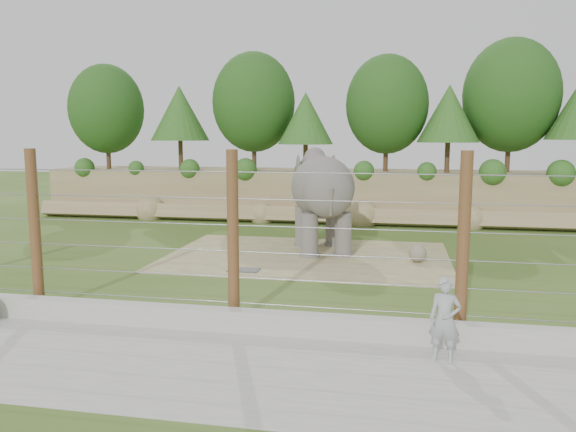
% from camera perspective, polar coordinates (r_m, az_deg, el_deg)
% --- Properties ---
extents(ground, '(90.00, 90.00, 0.00)m').
position_cam_1_polar(ground, '(17.43, -1.26, -6.13)').
color(ground, '#385517').
rests_on(ground, ground).
extents(back_embankment, '(30.00, 5.52, 8.77)m').
position_cam_1_polar(back_embankment, '(29.33, 5.17, 7.45)').
color(back_embankment, '#8C7350').
rests_on(back_embankment, ground).
extents(dirt_patch, '(10.00, 7.00, 0.02)m').
position_cam_1_polar(dirt_patch, '(20.20, 1.94, -4.11)').
color(dirt_patch, '#908055').
rests_on(dirt_patch, ground).
extents(drain_grate, '(1.00, 0.60, 0.03)m').
position_cam_1_polar(drain_grate, '(18.14, -4.52, -5.47)').
color(drain_grate, '#262628').
rests_on(drain_grate, dirt_patch).
extents(elephant, '(3.20, 4.98, 3.73)m').
position_cam_1_polar(elephant, '(20.88, 3.51, 1.44)').
color(elephant, '#665F5B').
rests_on(elephant, ground).
extents(stone_ball, '(0.60, 0.60, 0.60)m').
position_cam_1_polar(stone_ball, '(19.71, 13.04, -3.71)').
color(stone_ball, gray).
rests_on(stone_ball, dirt_patch).
extents(retaining_wall, '(26.00, 0.35, 0.50)m').
position_cam_1_polar(retaining_wall, '(12.71, -6.14, -10.46)').
color(retaining_wall, '#A7A49B').
rests_on(retaining_wall, ground).
extents(walkway, '(26.00, 4.00, 0.01)m').
position_cam_1_polar(walkway, '(11.03, -9.29, -14.85)').
color(walkway, '#A7A49B').
rests_on(walkway, ground).
extents(barrier_fence, '(20.26, 0.26, 4.00)m').
position_cam_1_polar(barrier_fence, '(12.74, -5.60, -2.27)').
color(barrier_fence, '#54311A').
rests_on(barrier_fence, ground).
extents(zookeeper, '(0.65, 0.48, 1.64)m').
position_cam_1_polar(zookeeper, '(11.26, 15.64, -10.09)').
color(zookeeper, '#A3A6AC').
rests_on(zookeeper, walkway).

